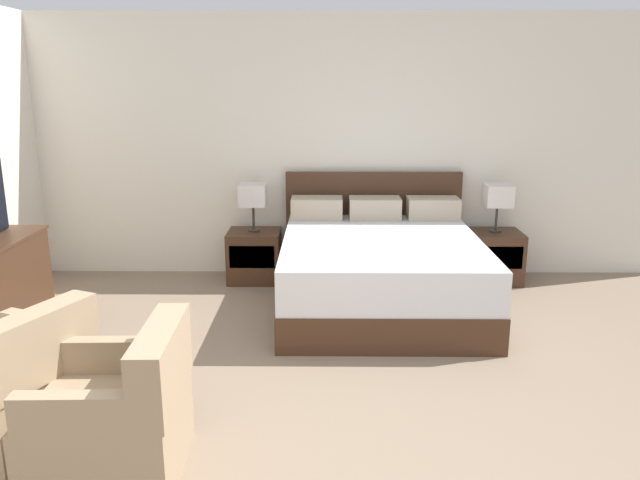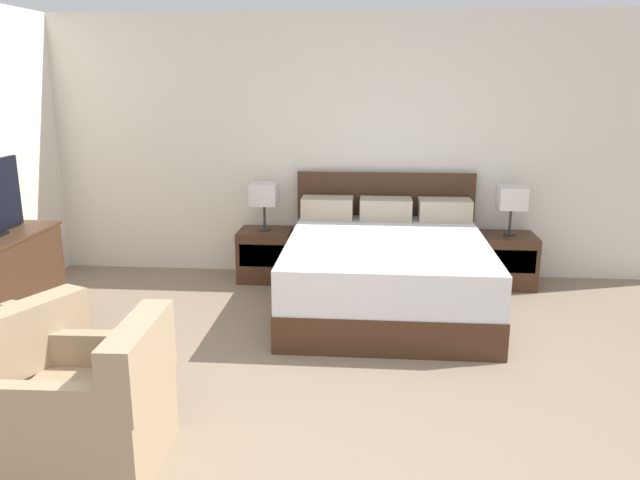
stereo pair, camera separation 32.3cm
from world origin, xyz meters
TOP-DOWN VIEW (x-y plane):
  - wall_back at (0.00, 3.65)m, footprint 6.89×0.06m
  - bed at (0.42, 2.65)m, footprint 1.70×1.96m
  - nightstand_left at (-0.73, 3.34)m, footprint 0.50×0.43m
  - nightstand_right at (1.57, 3.34)m, footprint 0.50×0.43m
  - table_lamp_left at (-0.73, 3.34)m, footprint 0.25×0.25m
  - table_lamp_right at (1.57, 3.34)m, footprint 0.25×0.25m
  - armchair_by_window at (-1.70, 0.58)m, footprint 0.90×0.89m
  - armchair_companion at (-1.04, 0.28)m, footprint 0.71×0.70m

SIDE VIEW (x-z plane):
  - nightstand_left at x=-0.73m, z-range 0.00..0.49m
  - nightstand_right at x=1.57m, z-range 0.00..0.49m
  - armchair_by_window at x=-1.70m, z-range -0.10..0.66m
  - armchair_companion at x=-1.04m, z-range -0.10..0.66m
  - bed at x=0.42m, z-range -0.18..0.84m
  - table_lamp_left at x=-0.73m, z-range 0.61..1.06m
  - table_lamp_right at x=1.57m, z-range 0.61..1.06m
  - wall_back at x=0.00m, z-range 0.00..2.51m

